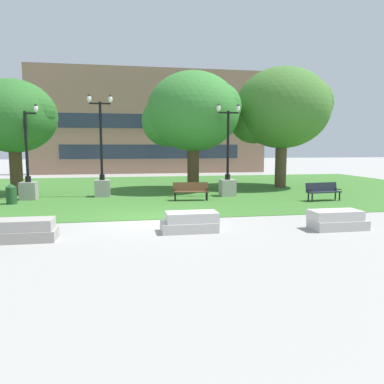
{
  "coord_description": "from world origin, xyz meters",
  "views": [
    {
      "loc": [
        -1.0,
        -13.78,
        2.75
      ],
      "look_at": [
        1.26,
        -1.4,
        1.2
      ],
      "focal_mm": 35.0,
      "sensor_mm": 36.0,
      "label": 1
    }
  ],
  "objects": [
    {
      "name": "concrete_block_left",
      "position": [
        1.07,
        -2.11,
        0.31
      ],
      "size": [
        1.82,
        0.9,
        0.64
      ],
      "color": "#BCB7B2",
      "rests_on": "ground"
    },
    {
      "name": "park_bench_near_right",
      "position": [
        8.83,
        3.4,
        0.54
      ],
      "size": [
        1.85,
        0.74,
        0.9
      ],
      "color": "#1E232D",
      "rests_on": "grass_lawn"
    },
    {
      "name": "tree_near_left",
      "position": [
        -6.99,
        8.52,
        4.31
      ],
      "size": [
        4.93,
        4.69,
        6.36
      ],
      "color": "#4C3823",
      "rests_on": "grass_lawn"
    },
    {
      "name": "lamp_post_left",
      "position": [
        -5.84,
        6.46,
        1.01
      ],
      "size": [
        1.32,
        0.8,
        4.87
      ],
      "color": "gray",
      "rests_on": "grass_lawn"
    },
    {
      "name": "grass_lawn",
      "position": [
        0.0,
        10.0,
        0.01
      ],
      "size": [
        40.0,
        20.0,
        0.02
      ],
      "primitive_type": "cube",
      "color": "#3D752D",
      "rests_on": "ground"
    },
    {
      "name": "lamp_post_center",
      "position": [
        -2.18,
        6.99,
        1.12
      ],
      "size": [
        1.32,
        0.8,
        5.47
      ],
      "color": "gray",
      "rests_on": "grass_lawn"
    },
    {
      "name": "tree_far_left",
      "position": [
        9.26,
        9.84,
        5.16
      ],
      "size": [
        6.51,
        6.2,
        7.85
      ],
      "color": "brown",
      "rests_on": "grass_lawn"
    },
    {
      "name": "ground_plane",
      "position": [
        0.0,
        0.0,
        0.0
      ],
      "size": [
        140.0,
        140.0,
        0.0
      ],
      "primitive_type": "plane",
      "color": "#A3A09B"
    },
    {
      "name": "park_bench_near_left",
      "position": [
        2.31,
        4.72,
        0.54
      ],
      "size": [
        1.84,
        0.67,
        0.9
      ],
      "color": "brown",
      "rests_on": "grass_lawn"
    },
    {
      "name": "lamp_post_right",
      "position": [
        4.59,
        6.02,
        1.04
      ],
      "size": [
        1.32,
        0.8,
        5.01
      ],
      "color": "#ADA89E",
      "rests_on": "grass_lawn"
    },
    {
      "name": "building_facade_distant",
      "position": [
        1.79,
        24.5,
        5.22
      ],
      "size": [
        23.74,
        1.03,
        10.45
      ],
      "color": "#8E6B56",
      "rests_on": "ground"
    },
    {
      "name": "trash_bin",
      "position": [
        -6.28,
        5.01,
        0.5
      ],
      "size": [
        0.49,
        0.49,
        0.96
      ],
      "color": "#234C28",
      "rests_on": "grass_lawn"
    },
    {
      "name": "concrete_block_right",
      "position": [
        5.92,
        -2.64,
        0.31
      ],
      "size": [
        1.83,
        0.9,
        0.64
      ],
      "color": "#BCB7B2",
      "rests_on": "ground"
    },
    {
      "name": "tree_near_right",
      "position": [
        3.15,
        9.02,
        4.76
      ],
      "size": [
        5.93,
        5.65,
        7.22
      ],
      "color": "#4C3823",
      "rests_on": "grass_lawn"
    },
    {
      "name": "concrete_block_center",
      "position": [
        -3.91,
        -2.41,
        0.31
      ],
      "size": [
        1.8,
        0.9,
        0.64
      ],
      "color": "#9E9991",
      "rests_on": "ground"
    }
  ]
}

